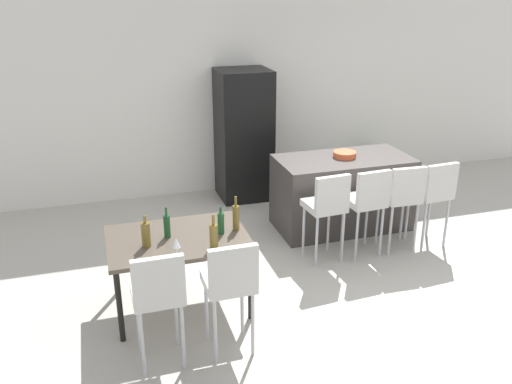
{
  "coord_description": "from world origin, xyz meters",
  "views": [
    {
      "loc": [
        -2.5,
        -4.88,
        2.96
      ],
      "look_at": [
        -0.92,
        0.26,
        0.85
      ],
      "focal_mm": 37.88,
      "sensor_mm": 36.0,
      "label": 1
    }
  ],
  "objects_px": {
    "wine_bottle_end": "(236,217)",
    "refrigerator": "(244,135)",
    "wine_bottle_near": "(167,226)",
    "dining_table": "(178,244)",
    "bar_chair_far": "(434,190)",
    "wine_bottle_right": "(221,223)",
    "potted_plant": "(375,161)",
    "wine_bottle_left": "(214,236)",
    "dining_chair_far": "(230,280)",
    "dining_chair_near": "(158,291)",
    "bar_chair_middle": "(367,199)",
    "wine_glass_middle": "(176,243)",
    "wine_bottle_corner": "(146,234)",
    "bar_chair_left": "(327,204)",
    "kitchen_island": "(342,192)",
    "fruit_bowl": "(345,154)",
    "bar_chair_right": "(402,194)"
  },
  "relations": [
    {
      "from": "wine_bottle_corner",
      "to": "refrigerator",
      "type": "xyz_separation_m",
      "value": [
        1.67,
        2.7,
        0.06
      ]
    },
    {
      "from": "kitchen_island",
      "to": "wine_bottle_left",
      "type": "height_order",
      "value": "wine_bottle_left"
    },
    {
      "from": "wine_bottle_end",
      "to": "fruit_bowl",
      "type": "bearing_deg",
      "value": 35.95
    },
    {
      "from": "dining_chair_far",
      "to": "wine_bottle_corner",
      "type": "height_order",
      "value": "dining_chair_far"
    },
    {
      "from": "potted_plant",
      "to": "fruit_bowl",
      "type": "bearing_deg",
      "value": -132.05
    },
    {
      "from": "bar_chair_left",
      "to": "dining_chair_near",
      "type": "distance_m",
      "value": 2.35
    },
    {
      "from": "dining_table",
      "to": "wine_bottle_end",
      "type": "relative_size",
      "value": 3.8
    },
    {
      "from": "refrigerator",
      "to": "wine_glass_middle",
      "type": "bearing_deg",
      "value": -115.94
    },
    {
      "from": "bar_chair_left",
      "to": "wine_bottle_near",
      "type": "distance_m",
      "value": 1.84
    },
    {
      "from": "wine_bottle_right",
      "to": "fruit_bowl",
      "type": "xyz_separation_m",
      "value": [
        1.89,
        1.29,
        0.11
      ]
    },
    {
      "from": "dining_chair_far",
      "to": "dining_chair_near",
      "type": "bearing_deg",
      "value": -180.0
    },
    {
      "from": "bar_chair_middle",
      "to": "fruit_bowl",
      "type": "bearing_deg",
      "value": 82.59
    },
    {
      "from": "dining_table",
      "to": "wine_bottle_right",
      "type": "xyz_separation_m",
      "value": [
        0.41,
        -0.04,
        0.18
      ]
    },
    {
      "from": "wine_glass_middle",
      "to": "potted_plant",
      "type": "distance_m",
      "value": 4.66
    },
    {
      "from": "bar_chair_middle",
      "to": "wine_bottle_near",
      "type": "distance_m",
      "value": 2.31
    },
    {
      "from": "wine_bottle_right",
      "to": "fruit_bowl",
      "type": "bearing_deg",
      "value": 34.43
    },
    {
      "from": "wine_bottle_corner",
      "to": "potted_plant",
      "type": "height_order",
      "value": "wine_bottle_corner"
    },
    {
      "from": "bar_chair_left",
      "to": "dining_table",
      "type": "xyz_separation_m",
      "value": [
        -1.7,
        -0.43,
        -0.03
      ]
    },
    {
      "from": "wine_bottle_near",
      "to": "refrigerator",
      "type": "distance_m",
      "value": 2.95
    },
    {
      "from": "bar_chair_right",
      "to": "fruit_bowl",
      "type": "relative_size",
      "value": 3.73
    },
    {
      "from": "dining_chair_near",
      "to": "wine_glass_middle",
      "type": "height_order",
      "value": "dining_chair_near"
    },
    {
      "from": "wine_bottle_right",
      "to": "potted_plant",
      "type": "distance_m",
      "value": 4.09
    },
    {
      "from": "bar_chair_far",
      "to": "wine_bottle_near",
      "type": "xyz_separation_m",
      "value": [
        -3.13,
        -0.4,
        0.16
      ]
    },
    {
      "from": "dining_table",
      "to": "wine_glass_middle",
      "type": "bearing_deg",
      "value": -100.24
    },
    {
      "from": "dining_chair_far",
      "to": "fruit_bowl",
      "type": "height_order",
      "value": "dining_chair_far"
    },
    {
      "from": "wine_bottle_left",
      "to": "wine_bottle_right",
      "type": "bearing_deg",
      "value": 64.3
    },
    {
      "from": "kitchen_island",
      "to": "dining_chair_near",
      "type": "relative_size",
      "value": 1.58
    },
    {
      "from": "potted_plant",
      "to": "refrigerator",
      "type": "bearing_deg",
      "value": 179.73
    },
    {
      "from": "wine_bottle_near",
      "to": "dining_table",
      "type": "bearing_deg",
      "value": -21.15
    },
    {
      "from": "bar_chair_far",
      "to": "wine_bottle_right",
      "type": "bearing_deg",
      "value": -169.89
    },
    {
      "from": "dining_chair_near",
      "to": "wine_bottle_end",
      "type": "relative_size",
      "value": 3.08
    },
    {
      "from": "fruit_bowl",
      "to": "wine_glass_middle",
      "type": "bearing_deg",
      "value": -145.54
    },
    {
      "from": "wine_glass_middle",
      "to": "refrigerator",
      "type": "xyz_separation_m",
      "value": [
        1.44,
        2.96,
        0.06
      ]
    },
    {
      "from": "wine_bottle_end",
      "to": "refrigerator",
      "type": "xyz_separation_m",
      "value": [
        0.81,
        2.6,
        0.05
      ]
    },
    {
      "from": "bar_chair_middle",
      "to": "wine_glass_middle",
      "type": "height_order",
      "value": "bar_chair_middle"
    },
    {
      "from": "wine_bottle_right",
      "to": "wine_bottle_end",
      "type": "xyz_separation_m",
      "value": [
        0.16,
        0.04,
        0.02
      ]
    },
    {
      "from": "bar_chair_left",
      "to": "wine_bottle_near",
      "type": "relative_size",
      "value": 3.52
    },
    {
      "from": "bar_chair_right",
      "to": "wine_bottle_near",
      "type": "height_order",
      "value": "bar_chair_right"
    },
    {
      "from": "bar_chair_far",
      "to": "wine_bottle_right",
      "type": "xyz_separation_m",
      "value": [
        -2.64,
        -0.47,
        0.15
      ]
    },
    {
      "from": "wine_bottle_left",
      "to": "wine_glass_middle",
      "type": "xyz_separation_m",
      "value": [
        -0.34,
        -0.06,
        0.0
      ]
    },
    {
      "from": "potted_plant",
      "to": "wine_bottle_left",
      "type": "bearing_deg",
      "value": -138.04
    },
    {
      "from": "wine_bottle_near",
      "to": "refrigerator",
      "type": "height_order",
      "value": "refrigerator"
    },
    {
      "from": "bar_chair_left",
      "to": "wine_glass_middle",
      "type": "distance_m",
      "value": 1.94
    },
    {
      "from": "dining_chair_near",
      "to": "wine_bottle_left",
      "type": "relative_size",
      "value": 3.24
    },
    {
      "from": "bar_chair_middle",
      "to": "dining_table",
      "type": "distance_m",
      "value": 2.23
    },
    {
      "from": "wine_bottle_corner",
      "to": "refrigerator",
      "type": "height_order",
      "value": "refrigerator"
    },
    {
      "from": "dining_chair_near",
      "to": "wine_bottle_right",
      "type": "xyz_separation_m",
      "value": [
        0.7,
        0.78,
        0.15
      ]
    },
    {
      "from": "bar_chair_middle",
      "to": "dining_chair_near",
      "type": "relative_size",
      "value": 1.0
    },
    {
      "from": "wine_bottle_left",
      "to": "wine_glass_middle",
      "type": "relative_size",
      "value": 1.86
    },
    {
      "from": "wine_bottle_right",
      "to": "wine_bottle_near",
      "type": "bearing_deg",
      "value": 171.62
    }
  ]
}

